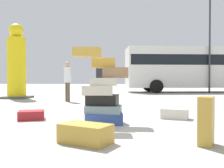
# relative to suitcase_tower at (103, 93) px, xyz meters

# --- Properties ---
(ground_plane) EXTENTS (80.00, 80.00, 0.00)m
(ground_plane) POSITION_rel_suitcase_tower_xyz_m (-0.00, 0.08, -0.65)
(ground_plane) COLOR #ADA89E
(suitcase_tower) EXTENTS (1.11, 0.85, 1.56)m
(suitcase_tower) POSITION_rel_suitcase_tower_xyz_m (0.00, 0.00, 0.00)
(suitcase_tower) COLOR #334F99
(suitcase_tower) RESTS_ON ground
(suitcase_cream_foreground_far) EXTENTS (0.69, 0.51, 0.24)m
(suitcase_cream_foreground_far) POSITION_rel_suitcase_tower_xyz_m (1.61, 0.83, -0.53)
(suitcase_cream_foreground_far) COLOR beige
(suitcase_cream_foreground_far) RESTS_ON ground
(suitcase_tan_right_side) EXTENTS (0.30, 0.37, 0.69)m
(suitcase_tan_right_side) POSITION_rel_suitcase_tower_xyz_m (1.68, -1.53, -0.31)
(suitcase_tan_right_side) COLOR #B28C33
(suitcase_tan_right_side) RESTS_ON ground
(suitcase_tan_white_trunk) EXTENTS (0.85, 0.69, 0.28)m
(suitcase_tan_white_trunk) POSITION_rel_suitcase_tower_xyz_m (-0.05, -1.57, -0.51)
(suitcase_tan_white_trunk) COLOR #B28C33
(suitcase_tan_white_trunk) RESTS_ON ground
(suitcase_maroon_left_side) EXTENTS (0.68, 0.60, 0.21)m
(suitcase_maroon_left_side) POSITION_rel_suitcase_tower_xyz_m (-1.72, 0.39, -0.55)
(suitcase_maroon_left_side) COLOR maroon
(suitcase_maroon_left_side) RESTS_ON ground
(person_bearded_onlooker) EXTENTS (0.30, 0.34, 1.80)m
(person_bearded_onlooker) POSITION_rel_suitcase_tower_xyz_m (-0.71, 4.56, 0.43)
(person_bearded_onlooker) COLOR #3F334C
(person_bearded_onlooker) RESTS_ON ground
(person_tourist_with_camera) EXTENTS (0.30, 0.30, 1.66)m
(person_tourist_with_camera) POSITION_rel_suitcase_tower_xyz_m (-2.11, 4.92, 0.33)
(person_tourist_with_camera) COLOR brown
(person_tourist_with_camera) RESTS_ON ground
(yellow_dummy_statue) EXTENTS (1.24, 1.24, 3.63)m
(yellow_dummy_statue) POSITION_rel_suitcase_tower_xyz_m (-5.08, 6.50, 0.96)
(yellow_dummy_statue) COLOR yellow
(yellow_dummy_statue) RESTS_ON ground
(parked_bus) EXTENTS (10.61, 4.01, 3.15)m
(parked_bus) POSITION_rel_suitcase_tower_xyz_m (5.23, 13.26, 1.18)
(parked_bus) COLOR silver
(parked_bus) RESTS_ON ground
(lamp_post) EXTENTS (0.36, 0.36, 7.00)m
(lamp_post) POSITION_rel_suitcase_tower_xyz_m (5.59, 11.87, 3.83)
(lamp_post) COLOR #333338
(lamp_post) RESTS_ON ground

